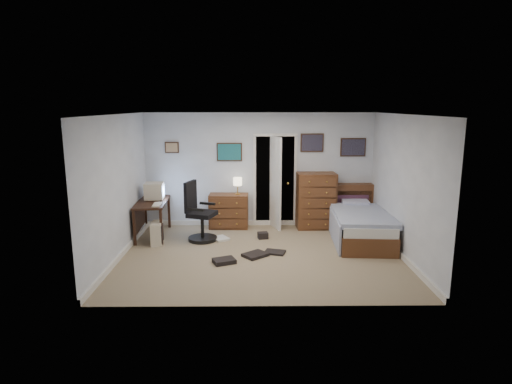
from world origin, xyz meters
TOP-DOWN VIEW (x-y plane):
  - floor at (0.00, 0.00)m, footprint 5.00×4.00m
  - computer_desk at (-2.29, 1.18)m, footprint 0.66×1.30m
  - crt_monitor at (-2.18, 1.34)m, footprint 0.40×0.37m
  - keyboard at (-2.02, 0.84)m, footprint 0.17×0.40m
  - pc_tower at (-2.00, 0.64)m, footprint 0.22×0.42m
  - office_chair at (-1.21, 0.89)m, footprint 0.73×0.73m
  - media_stack at (-2.32, 2.16)m, footprint 0.18×0.18m
  - low_dresser at (-0.67, 1.77)m, footprint 0.86×0.45m
  - table_lamp at (-0.47, 1.77)m, footprint 0.19×0.19m
  - doorway at (0.35, 2.27)m, footprint 0.96×1.12m
  - tall_dresser at (1.23, 1.75)m, footprint 0.85×0.53m
  - headboard_bookcase at (1.96, 1.86)m, footprint 1.08×0.32m
  - bed at (1.98, 0.80)m, footprint 1.20×2.07m
  - wall_posters at (0.57, 1.98)m, footprint 4.38×0.04m
  - floor_clutter at (-0.28, 0.18)m, footprint 1.47×1.70m

SIDE VIEW (x-z plane):
  - floor at x=0.00m, z-range -0.02..0.00m
  - floor_clutter at x=-0.28m, z-range -0.03..0.10m
  - pc_tower at x=-2.00m, z-range 0.00..0.44m
  - bed at x=1.98m, z-range -0.02..0.64m
  - low_dresser at x=-0.67m, z-range 0.00..0.75m
  - media_stack at x=-2.32m, z-range 0.00..0.88m
  - office_chair at x=-1.21m, z-range -0.13..1.05m
  - headboard_bookcase at x=1.96m, z-range 0.03..0.99m
  - computer_desk at x=-2.29m, z-range 0.20..0.93m
  - tall_dresser at x=1.23m, z-range 0.00..1.22m
  - keyboard at x=-2.02m, z-range 0.73..0.76m
  - crt_monitor at x=-2.18m, z-range 0.74..1.09m
  - doorway at x=0.35m, z-range -0.02..2.03m
  - table_lamp at x=-0.47m, z-range 0.84..1.20m
  - wall_posters at x=0.57m, z-range 1.45..2.05m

